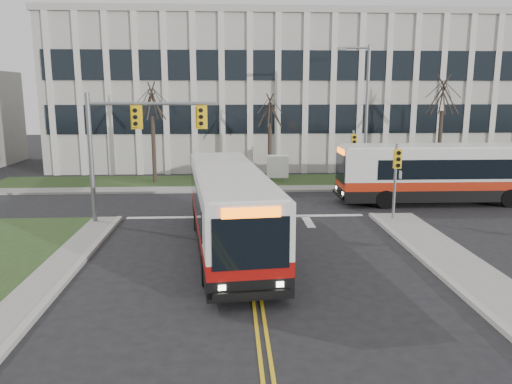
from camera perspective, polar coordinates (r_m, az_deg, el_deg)
The scene contains 14 objects.
ground at distance 17.56m, azimuth -0.25°, elevation -9.39°, with size 120.00×120.00×0.00m, color black.
sidewalk_cross at distance 32.72m, azimuth 7.22°, elevation 0.41°, with size 44.00×1.60×0.14m, color #9E9B93.
building_lawn at distance 35.43m, azimuth 6.43°, elevation 1.25°, with size 44.00×5.00×0.12m, color #29421C.
office_building at distance 46.77m, azimuth 4.16°, elevation 11.04°, with size 40.00×16.00×12.00m, color #B8B3AA.
mast_arm_signal at distance 24.14m, azimuth -14.64°, elevation 6.32°, with size 6.11×0.38×6.20m.
signal_pole_near at distance 24.92m, azimuth 15.73°, elevation 2.34°, with size 0.34×0.39×3.80m.
signal_pole_far at distance 33.01m, azimuth 11.04°, elevation 4.66°, with size 0.34×0.39×3.80m.
streetlight at distance 33.80m, azimuth 12.27°, elevation 9.35°, with size 2.15×0.25×9.20m.
directory_sign at distance 34.44m, azimuth 2.49°, elevation 2.90°, with size 1.50×0.12×2.00m.
tree_left at distance 34.81m, azimuth -11.81°, elevation 9.94°, with size 1.80×1.80×7.70m.
tree_mid at distance 34.75m, azimuth 1.60°, elevation 9.13°, with size 1.80×1.80×6.82m.
tree_right at distance 37.46m, azimuth 20.57°, elevation 10.15°, with size 1.80×1.80×8.25m.
bus_main at distance 19.91m, azimuth -3.09°, elevation -2.14°, with size 2.57×11.86×3.16m, color silver, non-canonical shape.
bus_cross at distance 30.22m, azimuth 21.00°, elevation 1.84°, with size 2.64×12.21×3.25m, color silver, non-canonical shape.
Camera 1 is at (-0.79, -16.41, 6.21)m, focal length 35.00 mm.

